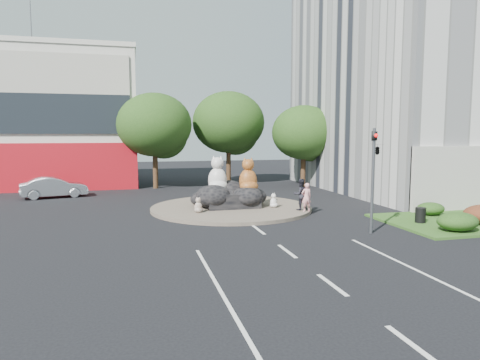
% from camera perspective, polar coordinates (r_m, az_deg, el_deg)
% --- Properties ---
extents(ground, '(120.00, 120.00, 0.00)m').
position_cam_1_polar(ground, '(17.58, 6.29, -9.43)').
color(ground, black).
rests_on(ground, ground).
extents(roundabout_island, '(10.00, 10.00, 0.20)m').
position_cam_1_polar(roundabout_island, '(26.93, -1.20, -3.74)').
color(roundabout_island, brown).
rests_on(roundabout_island, ground).
extents(rock_plinth, '(3.20, 2.60, 0.90)m').
position_cam_1_polar(rock_plinth, '(26.84, -1.20, -2.58)').
color(rock_plinth, black).
rests_on(rock_plinth, roundabout_island).
extents(grass_verge, '(10.00, 6.00, 0.12)m').
position_cam_1_polar(grass_verge, '(26.47, 29.02, -4.77)').
color(grass_verge, '#314F1A').
rests_on(grass_verge, ground).
extents(tree_left, '(6.46, 6.46, 8.27)m').
position_cam_1_polar(tree_left, '(37.98, -11.22, 6.81)').
color(tree_left, '#382314').
rests_on(tree_left, ground).
extents(tree_mid, '(6.84, 6.84, 8.76)m').
position_cam_1_polar(tree_mid, '(40.94, -1.48, 7.29)').
color(tree_mid, '#382314').
rests_on(tree_mid, ground).
extents(tree_right, '(5.70, 5.70, 7.30)m').
position_cam_1_polar(tree_right, '(38.95, 8.54, 5.92)').
color(tree_right, '#382314').
rests_on(tree_right, ground).
extents(hedge_near_green, '(2.00, 1.60, 0.90)m').
position_cam_1_polar(hedge_near_green, '(22.93, 27.02, -4.95)').
color(hedge_near_green, '#173711').
rests_on(hedge_near_green, grass_verge).
extents(hedge_back_green, '(1.60, 1.28, 0.72)m').
position_cam_1_polar(hedge_back_green, '(26.76, 24.07, -3.51)').
color(hedge_back_green, '#173711').
rests_on(hedge_back_green, grass_verge).
extents(traffic_light, '(0.44, 1.24, 5.00)m').
position_cam_1_polar(traffic_light, '(21.04, 17.59, 2.88)').
color(traffic_light, '#595B60').
rests_on(traffic_light, ground).
extents(street_lamp, '(2.34, 0.22, 8.06)m').
position_cam_1_polar(street_lamp, '(30.37, 24.11, 5.29)').
color(street_lamp, '#595B60').
rests_on(street_lamp, ground).
extents(cat_white, '(1.72, 1.61, 2.29)m').
position_cam_1_polar(cat_white, '(26.88, -3.02, 0.85)').
color(cat_white, beige).
rests_on(cat_white, rock_plinth).
extents(cat_tabby, '(1.39, 1.23, 2.19)m').
position_cam_1_polar(cat_tabby, '(26.67, 1.09, 0.71)').
color(cat_tabby, '#B56625').
rests_on(cat_tabby, rock_plinth).
extents(kitten_calico, '(0.71, 0.69, 0.91)m').
position_cam_1_polar(kitten_calico, '(24.89, -5.59, -3.29)').
color(kitten_calico, silver).
rests_on(kitten_calico, roundabout_island).
extents(kitten_white, '(0.72, 0.71, 0.91)m').
position_cam_1_polar(kitten_white, '(26.52, 4.49, -2.69)').
color(kitten_white, silver).
rests_on(kitten_white, roundabout_island).
extents(pedestrian_pink, '(0.64, 0.44, 1.68)m').
position_cam_1_polar(pedestrian_pink, '(25.33, 8.85, -2.28)').
color(pedestrian_pink, pink).
rests_on(pedestrian_pink, roundabout_island).
extents(pedestrian_dark, '(0.94, 0.75, 1.87)m').
position_cam_1_polar(pedestrian_dark, '(25.75, 8.08, -1.92)').
color(pedestrian_dark, black).
rests_on(pedestrian_dark, roundabout_island).
extents(parked_car, '(4.94, 2.71, 1.54)m').
position_cam_1_polar(parked_car, '(34.75, -23.55, -0.90)').
color(parked_car, '#B4B6BC').
rests_on(parked_car, ground).
extents(litter_bin, '(0.54, 0.54, 0.79)m').
position_cam_1_polar(litter_bin, '(24.25, 22.92, -4.33)').
color(litter_bin, black).
rests_on(litter_bin, grass_verge).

